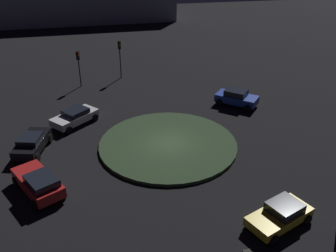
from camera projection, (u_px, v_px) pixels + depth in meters
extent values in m
plane|color=black|center=(168.00, 146.00, 29.73)|extent=(115.71, 115.71, 0.00)
cylinder|color=#2D4228|center=(168.00, 144.00, 29.67)|extent=(10.74, 10.74, 0.26)
cube|color=red|center=(38.00, 183.00, 24.31)|extent=(3.71, 4.60, 0.72)
cube|color=black|center=(42.00, 181.00, 23.50)|extent=(2.41, 2.57, 0.46)
cylinder|color=black|center=(16.00, 182.00, 24.98)|extent=(0.54, 0.71, 0.70)
cylinder|color=black|center=(42.00, 171.00, 26.03)|extent=(0.54, 0.71, 0.70)
cylinder|color=black|center=(35.00, 205.00, 22.93)|extent=(0.54, 0.71, 0.70)
cylinder|color=black|center=(63.00, 193.00, 23.98)|extent=(0.54, 0.71, 0.70)
cube|color=#1E38A5|center=(237.00, 99.00, 36.01)|extent=(4.12, 3.85, 0.69)
cube|color=black|center=(236.00, 92.00, 35.77)|extent=(2.51, 2.46, 0.52)
cylinder|color=black|center=(253.00, 101.00, 36.28)|extent=(0.67, 0.61, 0.68)
cylinder|color=black|center=(247.00, 108.00, 34.89)|extent=(0.67, 0.61, 0.68)
cylinder|color=black|center=(226.00, 96.00, 37.46)|extent=(0.67, 0.61, 0.68)
cylinder|color=black|center=(219.00, 102.00, 36.08)|extent=(0.67, 0.61, 0.68)
cube|color=gold|center=(279.00, 217.00, 21.66)|extent=(4.31, 3.22, 0.55)
cube|color=black|center=(285.00, 207.00, 21.59)|extent=(2.27, 2.16, 0.50)
cylinder|color=black|center=(274.00, 240.00, 20.43)|extent=(0.67, 0.46, 0.64)
cylinder|color=black|center=(250.00, 221.00, 21.74)|extent=(0.67, 0.46, 0.64)
cylinder|color=black|center=(307.00, 220.00, 21.84)|extent=(0.67, 0.46, 0.64)
cylinder|color=black|center=(283.00, 203.00, 23.14)|extent=(0.67, 0.46, 0.64)
cube|color=white|center=(75.00, 117.00, 32.64)|extent=(4.23, 4.04, 0.62)
cube|color=black|center=(76.00, 111.00, 32.51)|extent=(2.49, 2.47, 0.41)
cylinder|color=black|center=(81.00, 112.00, 34.29)|extent=(0.62, 0.59, 0.63)
cylinder|color=black|center=(95.00, 118.00, 33.30)|extent=(0.62, 0.59, 0.63)
cylinder|color=black|center=(55.00, 124.00, 32.28)|extent=(0.62, 0.59, 0.63)
cylinder|color=black|center=(69.00, 130.00, 31.28)|extent=(0.62, 0.59, 0.63)
cube|color=black|center=(32.00, 144.00, 28.65)|extent=(2.61, 4.29, 0.68)
cube|color=black|center=(30.00, 139.00, 28.21)|extent=(1.89, 2.09, 0.41)
cylinder|color=black|center=(29.00, 138.00, 30.12)|extent=(0.38, 0.74, 0.71)
cylinder|color=black|center=(50.00, 138.00, 30.04)|extent=(0.38, 0.74, 0.71)
cylinder|color=black|center=(14.00, 157.00, 27.58)|extent=(0.38, 0.74, 0.71)
cylinder|color=black|center=(37.00, 158.00, 27.51)|extent=(0.38, 0.74, 0.71)
sphere|color=#3F0C0C|center=(245.00, 252.00, 14.67)|extent=(0.20, 0.20, 0.20)
cylinder|color=#2D2D2D|center=(120.00, 64.00, 42.02)|extent=(0.12, 0.12, 3.30)
cube|color=black|center=(119.00, 45.00, 41.03)|extent=(0.33, 0.26, 0.90)
sphere|color=#3F0C0C|center=(119.00, 43.00, 40.78)|extent=(0.20, 0.20, 0.20)
sphere|color=yellow|center=(120.00, 45.00, 40.91)|extent=(0.20, 0.20, 0.20)
sphere|color=#0F3819|center=(120.00, 48.00, 41.04)|extent=(0.20, 0.20, 0.20)
cylinder|color=#2D2D2D|center=(80.00, 73.00, 39.86)|extent=(0.12, 0.12, 2.94)
cube|color=black|center=(78.00, 55.00, 38.95)|extent=(0.37, 0.33, 0.90)
sphere|color=red|center=(78.00, 53.00, 38.73)|extent=(0.20, 0.20, 0.20)
sphere|color=#4C380F|center=(78.00, 56.00, 38.85)|extent=(0.20, 0.20, 0.20)
sphere|color=#0F3819|center=(79.00, 58.00, 38.98)|extent=(0.20, 0.20, 0.20)
cube|color=#8C939E|center=(72.00, 1.00, 68.20)|extent=(35.98, 14.61, 6.01)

